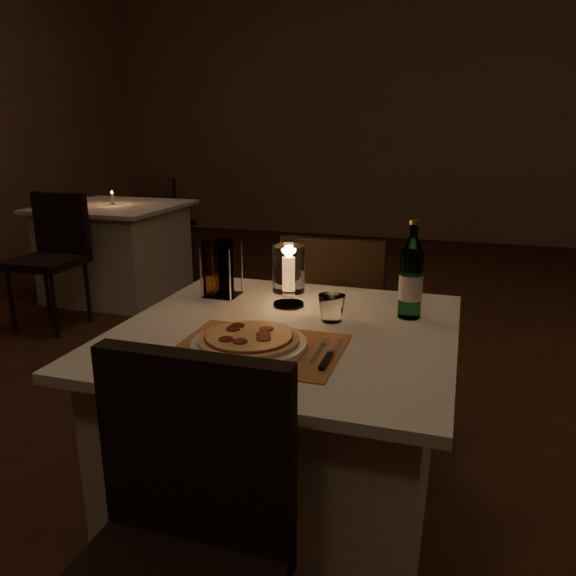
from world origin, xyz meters
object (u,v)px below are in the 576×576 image
(plate, at_px, (249,344))
(tumbler, at_px, (332,308))
(chair_far, at_px, (336,315))
(neighbor_table_left, at_px, (117,250))
(hurricane_candle, at_px, (289,271))
(chair_near, at_px, (176,540))
(main_table, at_px, (286,435))
(pizza, at_px, (249,338))
(water_bottle, at_px, (411,279))

(plate, height_order, tumbler, tumbler)
(chair_far, relative_size, plate, 2.81)
(neighbor_table_left, bearing_deg, hurricane_candle, -44.65)
(plate, bearing_deg, chair_far, 86.80)
(chair_near, bearing_deg, plate, 95.35)
(neighbor_table_left, bearing_deg, tumbler, -43.80)
(hurricane_candle, height_order, neighbor_table_left, hurricane_candle)
(chair_near, xyz_separation_m, neighbor_table_left, (-2.14, 2.99, -0.18))
(chair_near, relative_size, chair_far, 1.00)
(main_table, distance_m, chair_far, 0.74)
(pizza, xyz_separation_m, water_bottle, (0.39, 0.39, 0.10))
(main_table, distance_m, plate, 0.42)
(water_bottle, bearing_deg, tumbler, -154.07)
(tumbler, bearing_deg, neighbor_table_left, 136.20)
(chair_far, xyz_separation_m, plate, (-0.05, -0.89, 0.20))
(pizza, distance_m, water_bottle, 0.57)
(main_table, height_order, chair_near, chair_near)
(main_table, xyz_separation_m, water_bottle, (0.34, 0.21, 0.49))
(tumbler, height_order, hurricane_candle, hurricane_candle)
(tumbler, relative_size, water_bottle, 0.27)
(tumbler, xyz_separation_m, water_bottle, (0.23, 0.11, 0.08))
(main_table, xyz_separation_m, plate, (-0.05, -0.18, 0.38))
(tumbler, bearing_deg, pizza, -120.48)
(chair_near, xyz_separation_m, tumbler, (0.12, 0.82, 0.23))
(pizza, height_order, hurricane_candle, hurricane_candle)
(hurricane_candle, bearing_deg, main_table, -74.80)
(tumbler, distance_m, water_bottle, 0.27)
(plate, xyz_separation_m, water_bottle, (0.39, 0.39, 0.11))
(chair_far, height_order, plate, chair_far)
(chair_far, relative_size, neighbor_table_left, 0.90)
(chair_far, bearing_deg, water_bottle, -55.47)
(chair_far, distance_m, hurricane_candle, 0.60)
(chair_near, bearing_deg, hurricane_candle, 93.53)
(pizza, distance_m, hurricane_candle, 0.40)
(main_table, height_order, water_bottle, water_bottle)
(chair_far, distance_m, plate, 0.92)
(main_table, xyz_separation_m, pizza, (-0.05, -0.18, 0.39))
(chair_near, bearing_deg, main_table, 90.00)
(chair_near, relative_size, neighbor_table_left, 0.90)
(neighbor_table_left, bearing_deg, water_bottle, -39.59)
(neighbor_table_left, bearing_deg, plate, -49.49)
(neighbor_table_left, bearing_deg, pizza, -49.49)
(chair_near, relative_size, water_bottle, 2.89)
(chair_far, bearing_deg, neighbor_table_left, 144.01)
(chair_near, height_order, water_bottle, water_bottle)
(main_table, relative_size, chair_far, 1.11)
(hurricane_candle, bearing_deg, tumbler, -31.52)
(water_bottle, bearing_deg, chair_near, -110.34)
(plate, distance_m, hurricane_candle, 0.41)
(main_table, bearing_deg, tumbler, 41.57)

